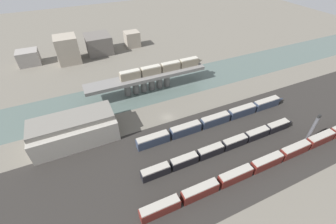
{
  "coord_description": "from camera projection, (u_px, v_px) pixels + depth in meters",
  "views": [
    {
      "loc": [
        -29.3,
        -64.71,
        60.31
      ],
      "look_at": [
        0.0,
        -0.59,
        3.25
      ],
      "focal_mm": 24.0,
      "sensor_mm": 36.0,
      "label": 1
    }
  ],
  "objects": [
    {
      "name": "railbed_yard",
      "position": [
        197.0,
        159.0,
        76.19
      ],
      "size": [
        280.0,
        42.0,
        0.01
      ],
      "primitive_type": "cube",
      "color": "#282623",
      "rests_on": "ground"
    },
    {
      "name": "train_yard_near",
      "position": [
        270.0,
        161.0,
        73.07
      ],
      "size": [
        90.47,
        2.75,
        3.96
      ],
      "color": "#5B1E19",
      "rests_on": "ground"
    },
    {
      "name": "city_block_left",
      "position": [
        68.0,
        50.0,
        128.0
      ],
      "size": [
        11.91,
        12.06,
        15.07
      ],
      "primitive_type": "cube",
      "color": "gray",
      "rests_on": "ground"
    },
    {
      "name": "signal_tower",
      "position": [
        312.0,
        130.0,
        78.51
      ],
      "size": [
        1.09,
        1.09,
        12.75
      ],
      "color": "#4C4C51",
      "rests_on": "ground"
    },
    {
      "name": "city_block_center",
      "position": [
        99.0,
        44.0,
        139.31
      ],
      "size": [
        14.87,
        15.86,
        11.12
      ],
      "primitive_type": "cube",
      "color": "#605B56",
      "rests_on": "ground"
    },
    {
      "name": "train_yard_mid",
      "position": [
        226.0,
        146.0,
        78.6
      ],
      "size": [
        63.29,
        2.74,
        3.49
      ],
      "color": "black",
      "rests_on": "ground"
    },
    {
      "name": "train_yard_far",
      "position": [
        218.0,
        119.0,
        89.37
      ],
      "size": [
        69.29,
        3.0,
        3.92
      ],
      "color": "#2D384C",
      "rests_on": "ground"
    },
    {
      "name": "bridge",
      "position": [
        147.0,
        79.0,
        105.5
      ],
      "size": [
        57.68,
        8.01,
        8.12
      ],
      "color": "slate",
      "rests_on": "ground"
    },
    {
      "name": "river_water",
      "position": [
        148.0,
        90.0,
        109.3
      ],
      "size": [
        320.0,
        24.03,
        0.01
      ],
      "primitive_type": "cube",
      "color": "#4C5B56",
      "rests_on": "ground"
    },
    {
      "name": "warehouse_building",
      "position": [
        74.0,
        129.0,
        80.85
      ],
      "size": [
        29.2,
        14.96,
        9.94
      ],
      "color": "#9E998E",
      "rests_on": "ground"
    },
    {
      "name": "city_block_right",
      "position": [
        132.0,
        39.0,
        147.47
      ],
      "size": [
        9.1,
        8.23,
        9.68
      ],
      "primitive_type": "cube",
      "color": "gray",
      "rests_on": "ground"
    },
    {
      "name": "city_block_far_left",
      "position": [
        29.0,
        58.0,
        127.58
      ],
      "size": [
        11.25,
        9.11,
        8.24
      ],
      "primitive_type": "cube",
      "color": "gray",
      "rests_on": "ground"
    },
    {
      "name": "train_on_bridge",
      "position": [
        163.0,
        68.0,
        105.6
      ],
      "size": [
        42.51,
        2.9,
        3.91
      ],
      "color": "gray",
      "rests_on": "bridge"
    },
    {
      "name": "ground_plane",
      "position": [
        167.0,
        117.0,
        93.16
      ],
      "size": [
        400.0,
        400.0,
        0.0
      ],
      "primitive_type": "plane",
      "color": "#666056"
    }
  ]
}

